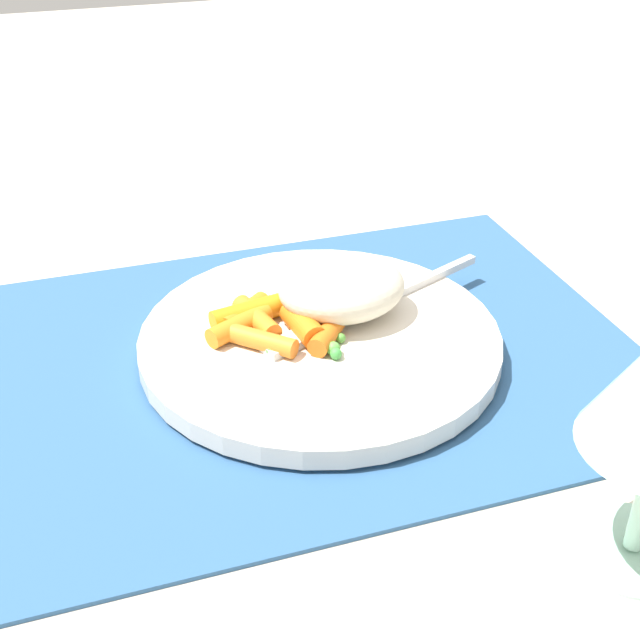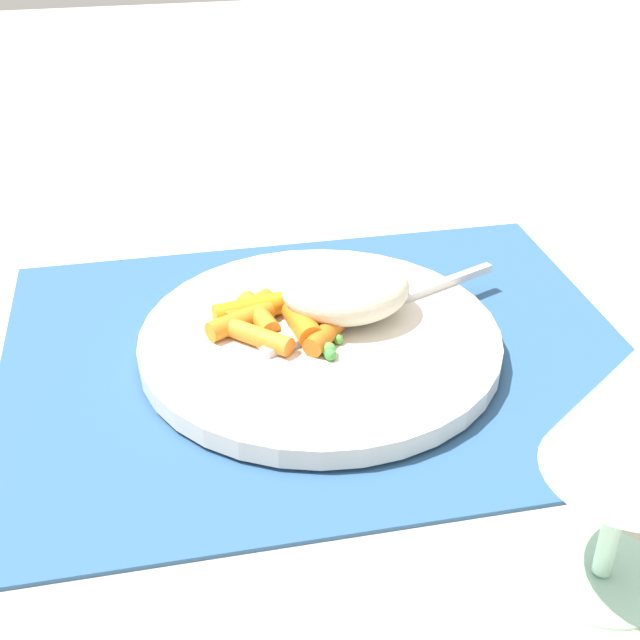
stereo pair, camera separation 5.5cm
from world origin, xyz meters
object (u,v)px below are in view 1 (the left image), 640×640
(rice_mound, at_px, (342,288))
(carrot_portion, at_px, (266,324))
(fork, at_px, (357,312))
(plate, at_px, (320,341))

(rice_mound, distance_m, carrot_portion, 0.06)
(rice_mound, bearing_deg, fork, 148.83)
(rice_mound, bearing_deg, plate, 40.67)
(plate, xyz_separation_m, rice_mound, (-0.02, -0.02, 0.03))
(plate, height_order, rice_mound, rice_mound)
(plate, bearing_deg, rice_mound, -139.33)
(carrot_portion, bearing_deg, rice_mound, -171.58)
(rice_mound, relative_size, carrot_portion, 0.97)
(rice_mound, distance_m, fork, 0.02)
(plate, height_order, fork, fork)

